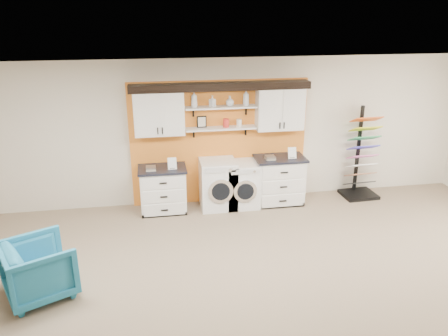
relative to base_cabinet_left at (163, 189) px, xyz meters
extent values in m
plane|color=#8B725E|center=(1.13, -3.64, -0.44)|extent=(10.00, 10.00, 0.00)
plane|color=white|center=(1.13, -3.64, 2.36)|extent=(10.00, 10.00, 0.00)
plane|color=beige|center=(1.13, 0.36, 0.96)|extent=(10.00, 0.00, 10.00)
cube|color=orange|center=(1.13, 0.32, 0.76)|extent=(3.40, 0.07, 2.40)
cube|color=white|center=(0.00, 0.16, 1.44)|extent=(0.90, 0.34, 0.84)
cube|color=white|center=(-0.22, -0.02, 1.44)|extent=(0.42, 0.01, 0.78)
cube|color=white|center=(0.22, -0.02, 1.44)|extent=(0.42, 0.01, 0.78)
cube|color=white|center=(2.26, 0.16, 1.44)|extent=(0.90, 0.34, 0.84)
cube|color=white|center=(2.04, -0.02, 1.44)|extent=(0.42, 0.01, 0.78)
cube|color=white|center=(2.48, -0.02, 1.44)|extent=(0.42, 0.01, 0.78)
cube|color=white|center=(1.13, 0.16, 1.09)|extent=(1.32, 0.28, 0.03)
cube|color=white|center=(1.13, 0.16, 1.49)|extent=(1.32, 0.28, 0.03)
cube|color=black|center=(1.13, 0.18, 1.89)|extent=(3.30, 0.40, 0.10)
cube|color=black|center=(1.13, -0.01, 1.83)|extent=(3.30, 0.04, 0.04)
cube|color=black|center=(0.78, 0.21, 1.22)|extent=(0.18, 0.02, 0.22)
cube|color=beige|center=(0.78, 0.20, 1.22)|extent=(0.14, 0.01, 0.18)
cylinder|color=red|center=(1.23, 0.16, 1.19)|extent=(0.11, 0.11, 0.16)
cylinder|color=silver|center=(1.48, 0.16, 1.18)|extent=(0.10, 0.10, 0.14)
cube|color=white|center=(0.00, 0.01, -0.02)|extent=(0.83, 0.60, 0.83)
cube|color=black|center=(0.00, -0.26, -0.40)|extent=(0.83, 0.06, 0.06)
cube|color=black|center=(0.00, 0.01, 0.41)|extent=(0.89, 0.66, 0.04)
cube|color=white|center=(0.00, -0.30, 0.25)|extent=(0.76, 0.02, 0.23)
cube|color=white|center=(0.00, -0.30, -0.02)|extent=(0.76, 0.02, 0.23)
cube|color=white|center=(0.00, -0.30, -0.29)|extent=(0.76, 0.02, 0.23)
cube|color=white|center=(2.26, 0.01, 0.02)|extent=(0.91, 0.60, 0.91)
cube|color=black|center=(2.26, -0.26, -0.40)|extent=(0.91, 0.06, 0.07)
cube|color=black|center=(2.26, 0.01, 0.49)|extent=(0.97, 0.66, 0.04)
cube|color=white|center=(2.26, -0.30, 0.31)|extent=(0.83, 0.02, 0.25)
cube|color=white|center=(2.26, -0.30, 0.02)|extent=(0.83, 0.02, 0.25)
cube|color=white|center=(2.26, -0.30, -0.27)|extent=(0.83, 0.02, 0.25)
cube|color=white|center=(1.05, 0.01, 0.04)|extent=(0.68, 0.66, 0.95)
cube|color=silver|center=(1.05, -0.33, 0.44)|extent=(0.58, 0.02, 0.10)
cylinder|color=silver|center=(1.05, -0.33, 0.02)|extent=(0.48, 0.05, 0.48)
cylinder|color=black|center=(1.05, -0.35, 0.02)|extent=(0.34, 0.03, 0.34)
cube|color=white|center=(1.51, 0.01, 0.00)|extent=(0.63, 0.66, 0.88)
cube|color=silver|center=(1.51, -0.33, 0.38)|extent=(0.54, 0.02, 0.09)
cylinder|color=silver|center=(1.51, -0.33, -0.01)|extent=(0.44, 0.05, 0.44)
cylinder|color=black|center=(1.51, -0.35, -0.01)|extent=(0.31, 0.03, 0.31)
cube|color=black|center=(3.98, 0.01, -0.40)|extent=(0.70, 0.59, 0.07)
cube|color=black|center=(3.97, 0.21, 0.52)|extent=(0.06, 0.06, 1.79)
cube|color=black|center=(3.98, 0.03, -0.16)|extent=(0.57, 0.34, 0.16)
cube|color=#8F593B|center=(3.98, 0.03, 0.03)|extent=(0.57, 0.34, 0.16)
cube|color=white|center=(3.98, 0.03, 0.23)|extent=(0.57, 0.34, 0.16)
cube|color=#D65FA5|center=(3.98, 0.03, 0.42)|extent=(0.57, 0.34, 0.16)
cube|color=#3B39C7|center=(3.98, 0.03, 0.61)|extent=(0.57, 0.34, 0.16)
cube|color=green|center=(3.98, 0.03, 0.80)|extent=(0.57, 0.34, 0.16)
cube|color=yellow|center=(3.98, 0.03, 0.99)|extent=(0.57, 0.34, 0.16)
cube|color=#EB591B|center=(3.98, 0.03, 1.18)|extent=(0.57, 0.34, 0.16)
imported|color=teal|center=(-1.73, -2.35, -0.04)|extent=(1.14, 1.13, 0.78)
imported|color=silver|center=(0.64, 0.16, 1.66)|extent=(0.16, 0.16, 0.30)
imported|color=silver|center=(0.98, 0.16, 1.61)|extent=(0.13, 0.13, 0.21)
imported|color=silver|center=(1.30, 0.16, 1.60)|extent=(0.20, 0.20, 0.19)
imported|color=silver|center=(1.60, 0.16, 1.66)|extent=(0.14, 0.14, 0.30)
camera|label=1|loc=(-0.13, -7.66, 3.21)|focal=35.00mm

